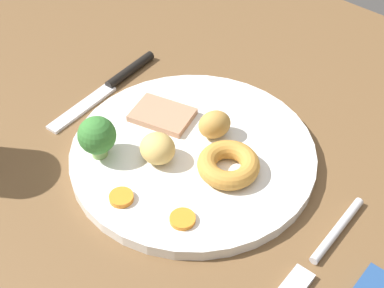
# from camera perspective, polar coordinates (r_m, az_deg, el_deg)

# --- Properties ---
(dining_table) EXTENTS (1.20, 0.84, 0.04)m
(dining_table) POSITION_cam_1_polar(r_m,az_deg,el_deg) (0.64, 1.38, -3.41)
(dining_table) COLOR brown
(dining_table) RESTS_ON ground
(dinner_plate) EXTENTS (0.27, 0.27, 0.01)m
(dinner_plate) POSITION_cam_1_polar(r_m,az_deg,el_deg) (0.63, -0.00, -1.11)
(dinner_plate) COLOR white
(dinner_plate) RESTS_ON dining_table
(meat_slice_main) EXTENTS (0.08, 0.07, 0.01)m
(meat_slice_main) POSITION_cam_1_polar(r_m,az_deg,el_deg) (0.66, -3.04, 2.98)
(meat_slice_main) COLOR tan
(meat_slice_main) RESTS_ON dinner_plate
(yorkshire_pudding) EXTENTS (0.07, 0.07, 0.02)m
(yorkshire_pudding) POSITION_cam_1_polar(r_m,az_deg,el_deg) (0.59, 3.51, -2.31)
(yorkshire_pudding) COLOR #C68938
(yorkshire_pudding) RESTS_ON dinner_plate
(roast_potato_left) EXTENTS (0.04, 0.05, 0.03)m
(roast_potato_left) POSITION_cam_1_polar(r_m,az_deg,el_deg) (0.63, 2.31, 2.00)
(roast_potato_left) COLOR #BC8C42
(roast_potato_left) RESTS_ON dinner_plate
(roast_potato_right) EXTENTS (0.04, 0.04, 0.03)m
(roast_potato_right) POSITION_cam_1_polar(r_m,az_deg,el_deg) (0.60, -3.52, -0.45)
(roast_potato_right) COLOR #D8B260
(roast_potato_right) RESTS_ON dinner_plate
(carrot_coin_front) EXTENTS (0.03, 0.03, 0.01)m
(carrot_coin_front) POSITION_cam_1_polar(r_m,az_deg,el_deg) (0.56, -0.97, -7.64)
(carrot_coin_front) COLOR orange
(carrot_coin_front) RESTS_ON dinner_plate
(carrot_coin_back) EXTENTS (0.03, 0.03, 0.01)m
(carrot_coin_back) POSITION_cam_1_polar(r_m,az_deg,el_deg) (0.58, -7.20, -5.42)
(carrot_coin_back) COLOR orange
(carrot_coin_back) RESTS_ON dinner_plate
(broccoli_floret) EXTENTS (0.04, 0.04, 0.05)m
(broccoli_floret) POSITION_cam_1_polar(r_m,az_deg,el_deg) (0.61, -9.64, 0.80)
(broccoli_floret) COLOR #8CB766
(broccoli_floret) RESTS_ON dinner_plate
(fork) EXTENTS (0.02, 0.15, 0.01)m
(fork) POSITION_cam_1_polar(r_m,az_deg,el_deg) (0.56, 12.91, -10.69)
(fork) COLOR silver
(fork) RESTS_ON dining_table
(knife) EXTENTS (0.03, 0.19, 0.01)m
(knife) POSITION_cam_1_polar(r_m,az_deg,el_deg) (0.74, -8.01, 6.15)
(knife) COLOR black
(knife) RESTS_ON dining_table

